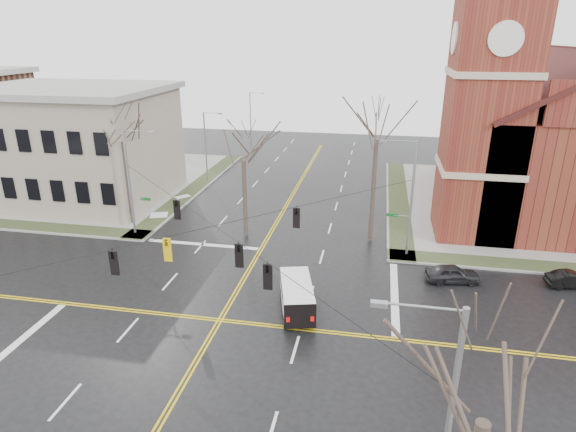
% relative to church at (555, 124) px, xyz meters
% --- Properties ---
extents(ground, '(120.00, 120.00, 0.00)m').
position_rel_church_xyz_m(ground, '(-24.76, -24.78, -8.43)').
color(ground, black).
rests_on(ground, ground).
extents(sidewalks, '(80.00, 80.00, 0.17)m').
position_rel_church_xyz_m(sidewalks, '(-24.76, -24.78, -8.36)').
color(sidewalks, gray).
rests_on(sidewalks, ground).
extents(road_markings, '(100.00, 100.00, 0.01)m').
position_rel_church_xyz_m(road_markings, '(-24.76, -24.78, -8.43)').
color(road_markings, gold).
rests_on(road_markings, ground).
extents(church, '(24.28, 27.48, 27.50)m').
position_rel_church_xyz_m(church, '(0.00, 0.00, 0.00)').
color(church, maroon).
rests_on(church, ground).
extents(civic_building_a, '(18.00, 14.00, 11.00)m').
position_rel_church_xyz_m(civic_building_a, '(-46.76, -4.78, -2.93)').
color(civic_building_a, gray).
rests_on(civic_building_a, ground).
extents(signal_pole_ne, '(2.75, 0.22, 9.00)m').
position_rel_church_xyz_m(signal_pole_ne, '(-13.44, -13.28, -3.48)').
color(signal_pole_ne, gray).
rests_on(signal_pole_ne, ground).
extents(signal_pole_nw, '(2.75, 0.22, 9.00)m').
position_rel_church_xyz_m(signal_pole_nw, '(-36.09, -13.28, -3.48)').
color(signal_pole_nw, gray).
rests_on(signal_pole_nw, ground).
extents(signal_pole_se, '(2.75, 0.22, 9.00)m').
position_rel_church_xyz_m(signal_pole_se, '(-13.44, -36.28, -3.48)').
color(signal_pole_se, gray).
rests_on(signal_pole_se, ground).
extents(span_wires, '(23.02, 23.02, 0.03)m').
position_rel_church_xyz_m(span_wires, '(-24.76, -24.78, -2.23)').
color(span_wires, black).
rests_on(span_wires, ground).
extents(traffic_signals, '(8.21, 8.26, 1.30)m').
position_rel_church_xyz_m(traffic_signals, '(-24.76, -25.45, -2.98)').
color(traffic_signals, black).
rests_on(traffic_signals, ground).
extents(streetlight_north_a, '(2.30, 0.20, 8.00)m').
position_rel_church_xyz_m(streetlight_north_a, '(-35.42, 3.22, -3.97)').
color(streetlight_north_a, gray).
rests_on(streetlight_north_a, ground).
extents(streetlight_north_b, '(2.30, 0.20, 8.00)m').
position_rel_church_xyz_m(streetlight_north_b, '(-35.42, 23.22, -3.97)').
color(streetlight_north_b, gray).
rests_on(streetlight_north_b, ground).
extents(cargo_van, '(3.04, 5.16, 1.85)m').
position_rel_church_xyz_m(cargo_van, '(-20.42, -22.59, -7.34)').
color(cargo_van, white).
rests_on(cargo_van, ground).
extents(parked_car_a, '(3.90, 2.06, 1.26)m').
position_rel_church_xyz_m(parked_car_a, '(-10.31, -17.08, -7.80)').
color(parked_car_a, black).
rests_on(parked_car_a, ground).
extents(parked_car_b, '(3.50, 1.72, 1.10)m').
position_rel_church_xyz_m(parked_car_b, '(-2.35, -16.29, -7.88)').
color(parked_car_b, black).
rests_on(parked_car_b, ground).
extents(tree_nw_far, '(4.00, 4.00, 11.20)m').
position_rel_church_xyz_m(tree_nw_far, '(-37.76, -11.03, -0.32)').
color(tree_nw_far, '#3D2F26').
rests_on(tree_nw_far, ground).
extents(tree_nw_near, '(4.00, 4.00, 9.71)m').
position_rel_church_xyz_m(tree_nw_near, '(-26.74, -11.68, -1.38)').
color(tree_nw_near, '#3D2F26').
rests_on(tree_nw_near, ground).
extents(tree_ne, '(4.00, 4.00, 12.64)m').
position_rel_church_xyz_m(tree_ne, '(-16.16, -10.81, 0.70)').
color(tree_ne, '#3D2F26').
rests_on(tree_ne, ground).
extents(tree_se, '(4.00, 4.00, 11.54)m').
position_rel_church_xyz_m(tree_se, '(-13.16, -39.22, -0.08)').
color(tree_se, '#3D2F26').
rests_on(tree_se, ground).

